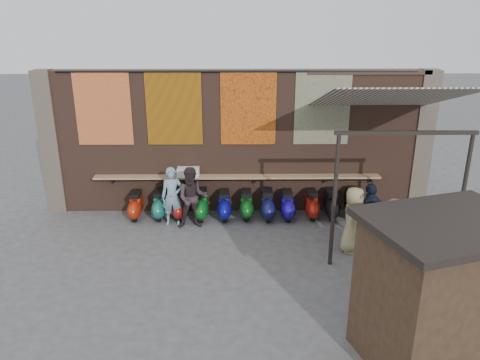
{
  "coord_description": "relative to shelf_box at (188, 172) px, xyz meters",
  "views": [
    {
      "loc": [
        -0.06,
        -10.01,
        5.43
      ],
      "look_at": [
        0.06,
        1.2,
        1.41
      ],
      "focal_mm": 35.0,
      "sensor_mm": 36.0,
      "label": 1
    }
  ],
  "objects": [
    {
      "name": "pier_right",
      "position": [
        6.57,
        0.4,
        0.75
      ],
      "size": [
        0.5,
        0.5,
        4.0
      ],
      "primitive_type": "cube",
      "color": "#4C4238",
      "rests_on": "ground"
    },
    {
      "name": "scooter_stool_6",
      "position": [
        2.2,
        -0.35,
        -0.85
      ],
      "size": [
        0.38,
        0.85,
        0.81
      ],
      "primitive_type": null,
      "color": "#121546",
      "rests_on": "ground"
    },
    {
      "name": "tapestry_orange",
      "position": [
        1.67,
        0.18,
        1.75
      ],
      "size": [
        1.5,
        0.02,
        2.0
      ],
      "primitive_type": "cube",
      "color": "#C35C18",
      "rests_on": "brick_wall"
    },
    {
      "name": "tapestry_sun",
      "position": [
        -0.33,
        0.18,
        1.75
      ],
      "size": [
        1.5,
        0.02,
        2.0
      ],
      "primitive_type": "cube",
      "color": "orange",
      "rests_on": "brick_wall"
    },
    {
      "name": "shopper_navy",
      "position": [
        4.56,
        -1.99,
        -0.44
      ],
      "size": [
        1.02,
        0.82,
        1.62
      ],
      "primitive_type": "imported",
      "rotation": [
        0.0,
        0.0,
        3.67
      ],
      "color": "black",
      "rests_on": "ground"
    },
    {
      "name": "scooter_stool_9",
      "position": [
        3.98,
        -0.31,
        -0.85
      ],
      "size": [
        0.38,
        0.83,
        0.79
      ],
      "primitive_type": null,
      "color": "black",
      "rests_on": "ground"
    },
    {
      "name": "scooter_stool_3",
      "position": [
        0.37,
        -0.34,
        -0.85
      ],
      "size": [
        0.38,
        0.85,
        0.81
      ],
      "primitive_type": null,
      "color": "#0D601D",
      "rests_on": "ground"
    },
    {
      "name": "ground",
      "position": [
        1.37,
        -2.3,
        -1.25
      ],
      "size": [
        70.0,
        70.0,
        0.0
      ],
      "primitive_type": "plane",
      "color": "#474749",
      "rests_on": "ground"
    },
    {
      "name": "awning_header",
      "position": [
        4.87,
        -2.9,
        1.83
      ],
      "size": [
        3.0,
        0.08,
        0.08
      ],
      "primitive_type": "cube",
      "color": "black",
      "rests_on": "awning_post_left"
    },
    {
      "name": "scooter_stool_2",
      "position": [
        -0.25,
        -0.28,
        -0.88
      ],
      "size": [
        0.35,
        0.79,
        0.75
      ],
      "primitive_type": null,
      "color": "maroon",
      "rests_on": "ground"
    },
    {
      "name": "tapestry_redgold",
      "position": [
        -2.23,
        0.18,
        1.75
      ],
      "size": [
        1.5,
        0.02,
        2.0
      ],
      "primitive_type": "cube",
      "color": "maroon",
      "rests_on": "brick_wall"
    },
    {
      "name": "diner_right",
      "position": [
        0.18,
        -0.9,
        -0.41
      ],
      "size": [
        0.86,
        0.69,
        1.67
      ],
      "primitive_type": "imported",
      "rotation": [
        0.0,
        0.0,
        0.07
      ],
      "color": "#312629",
      "rests_on": "ground"
    },
    {
      "name": "scooter_stool_0",
      "position": [
        -1.46,
        -0.3,
        -0.88
      ],
      "size": [
        0.36,
        0.79,
        0.75
      ],
      "primitive_type": null,
      "color": "#AF260D",
      "rests_on": "ground"
    },
    {
      "name": "awning_post_left",
      "position": [
        3.47,
        -2.9,
        0.3
      ],
      "size": [
        0.09,
        0.09,
        3.1
      ],
      "primitive_type": "cylinder",
      "color": "black",
      "rests_on": "ground"
    },
    {
      "name": "diner_left",
      "position": [
        -0.38,
        -0.68,
        -0.45
      ],
      "size": [
        0.61,
        0.42,
        1.6
      ],
      "primitive_type": "imported",
      "rotation": [
        0.0,
        0.0,
        0.06
      ],
      "color": "#779AAD",
      "rests_on": "ground"
    },
    {
      "name": "scooter_stool_7",
      "position": [
        2.75,
        -0.35,
        -0.86
      ],
      "size": [
        0.37,
        0.81,
        0.77
      ],
      "primitive_type": null,
      "color": "#1B0E9C",
      "rests_on": "ground"
    },
    {
      "name": "stall_sign",
      "position": [
        4.29,
        -5.16,
        0.48
      ],
      "size": [
        1.16,
        0.39,
        0.5
      ],
      "primitive_type": "cube",
      "rotation": [
        0.0,
        0.0,
        0.3
      ],
      "color": "gold",
      "rests_on": "market_stall"
    },
    {
      "name": "shelf_box",
      "position": [
        0.0,
        0.0,
        0.0
      ],
      "size": [
        0.61,
        0.31,
        0.25
      ],
      "primitive_type": "cube",
      "color": "white",
      "rests_on": "eating_counter"
    },
    {
      "name": "eating_counter",
      "position": [
        1.37,
        0.03,
        -0.15
      ],
      "size": [
        8.0,
        0.32,
        0.05
      ],
      "primitive_type": "cube",
      "color": "#9E7A51",
      "rests_on": "brick_wall"
    },
    {
      "name": "awning_canvas",
      "position": [
        4.87,
        -1.4,
        2.3
      ],
      "size": [
        3.2,
        3.28,
        0.97
      ],
      "primitive_type": "cube",
      "rotation": [
        -0.28,
        0.0,
        0.0
      ],
      "color": "beige",
      "rests_on": "brick_wall"
    },
    {
      "name": "scooter_stool_4",
      "position": [
        1.0,
        -0.34,
        -0.87
      ],
      "size": [
        0.36,
        0.81,
        0.77
      ],
      "primitive_type": null,
      "color": "#0D0D82",
      "rests_on": "ground"
    },
    {
      "name": "brick_wall",
      "position": [
        1.37,
        0.4,
        0.75
      ],
      "size": [
        10.0,
        0.4,
        4.0
      ],
      "primitive_type": "cube",
      "color": "brown",
      "rests_on": "ground"
    },
    {
      "name": "pier_left",
      "position": [
        -3.83,
        0.4,
        0.75
      ],
      "size": [
        0.5,
        0.5,
        4.0
      ],
      "primitive_type": "cube",
      "color": "#4C4238",
      "rests_on": "ground"
    },
    {
      "name": "scooter_stool_10",
      "position": [
        4.59,
        -0.3,
        -0.84
      ],
      "size": [
        0.39,
        0.86,
        0.81
      ],
      "primitive_type": null,
      "color": "black",
      "rests_on": "ground"
    },
    {
      "name": "awning_post_right",
      "position": [
        6.27,
        -2.9,
        0.3
      ],
      "size": [
        0.09,
        0.09,
        3.1
      ],
      "primitive_type": "cylinder",
      "color": "black",
      "rests_on": "ground"
    },
    {
      "name": "scooter_stool_1",
      "position": [
        -0.8,
        -0.28,
        -0.86
      ],
      "size": [
        0.37,
        0.81,
        0.77
      ],
      "primitive_type": null,
      "color": "#1B6E64",
      "rests_on": "ground"
    },
    {
      "name": "shopper_tan",
      "position": [
        4.09,
        -2.28,
        -0.43
      ],
      "size": [
        0.84,
        0.95,
        1.64
      ],
      "primitive_type": "imported",
      "rotation": [
        0.0,
        0.0,
        1.07
      ],
      "color": "#978A60",
      "rests_on": "ground"
    },
    {
      "name": "scooter_stool_8",
      "position": [
        3.43,
        -0.3,
        -0.87
      ],
      "size": [
        0.36,
        0.8,
        0.76
      ],
      "primitive_type": null,
      "color": "maroon",
      "rests_on": "ground"
    },
    {
      "name": "hang_rail",
      "position": [
        1.37,
        0.17,
        2.73
      ],
      "size": [
        9.5,
        0.06,
        0.06
      ],
      "primitive_type": "cylinder",
      "rotation": [
        0.0,
        1.57,
        0.0
      ],
      "color": "black",
      "rests_on": "brick_wall"
    },
    {
      "name": "awning_ledger",
      "position": [
        4.87,
        0.19,
        2.7
      ],
      "size": [
        3.3,
        0.08,
        0.12
      ],
      "primitive_type": "cube",
      "color": "#33261C",
      "rests_on": "brick_wall"
    },
    {
      "name": "stall_shelf",
      "position": [
        4.29,
        -5.16,
        -0.38
      ],
      "size": [
        1.77,
        0.63,
        0.06
      ],
      "primitive_type": "cube",
      "rotation": [
        0.0,
        0.0,
        0.3
      ],
      "color": "#473321",
      "rests_on": "market_stall"
    },
    {
      "name": "shopper_grey",
      "position": [
        4.83,
        -2.9,
        -0.46
      ],
      "size": [
        1.18,
        1.06,
        1.59
      ],
      "primitive_type": "imported",
      "rotation": [
        0.0,
        0.0,
        2.56
      ],
      "color": "#58585D",
      "rests_on": "ground"
    },
    {
      "name": "market_stall",
      "position": [
        4.55,
        -5.98,
        -0.06
      ],
      "size": [
        2.59,
        2.22,
        2.38
      ],
      "primitive_type": "cube",
      "rotation": [
        0.0,
        0.0,
        0.3
      ],
      "color": "black",
      "rests_on": "ground"
    },
    {
      "name": "stall_roof",
      "position": [
        4.55,
        -5.98,
        1.19
      ],
      "size": [
        2.91,
        2.54,
        0.12
      ],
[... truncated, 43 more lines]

